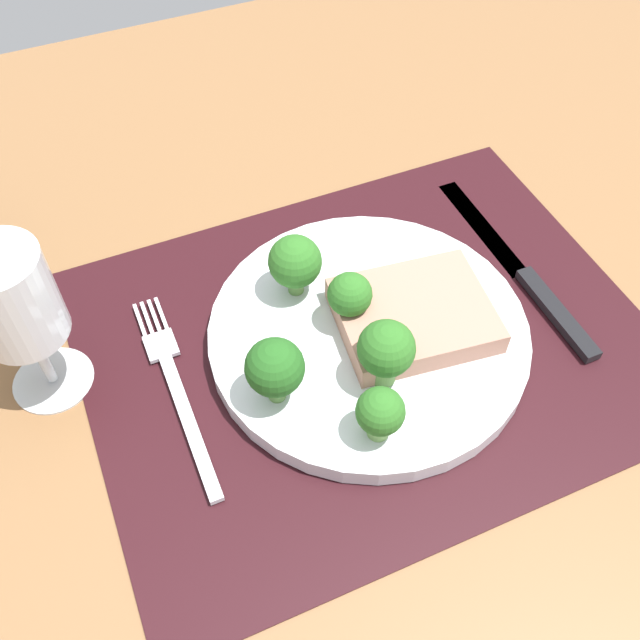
{
  "coord_description": "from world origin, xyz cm",
  "views": [
    {
      "loc": [
        -17.14,
        -30.09,
        46.11
      ],
      "look_at": [
        -3.21,
        2.21,
        1.9
      ],
      "focal_mm": 40.15,
      "sensor_mm": 36.0,
      "label": 1
    }
  ],
  "objects_px": {
    "fork": "(177,388)",
    "knife": "(526,277)",
    "wine_glass": "(15,306)",
    "steak": "(414,315)",
    "plate": "(368,334)"
  },
  "relations": [
    {
      "from": "knife",
      "to": "wine_glass",
      "type": "distance_m",
      "value": 0.4
    },
    {
      "from": "plate",
      "to": "steak",
      "type": "height_order",
      "value": "steak"
    },
    {
      "from": "fork",
      "to": "knife",
      "type": "height_order",
      "value": "knife"
    },
    {
      "from": "steak",
      "to": "fork",
      "type": "bearing_deg",
      "value": 172.73
    },
    {
      "from": "steak",
      "to": "fork",
      "type": "xyz_separation_m",
      "value": [
        -0.19,
        0.02,
        -0.02
      ]
    },
    {
      "from": "steak",
      "to": "plate",
      "type": "bearing_deg",
      "value": 163.84
    },
    {
      "from": "plate",
      "to": "steak",
      "type": "distance_m",
      "value": 0.04
    },
    {
      "from": "plate",
      "to": "fork",
      "type": "xyz_separation_m",
      "value": [
        -0.15,
        0.01,
        -0.01
      ]
    },
    {
      "from": "fork",
      "to": "plate",
      "type": "bearing_deg",
      "value": -3.8
    },
    {
      "from": "steak",
      "to": "knife",
      "type": "xyz_separation_m",
      "value": [
        0.12,
        0.02,
        -0.02
      ]
    },
    {
      "from": "plate",
      "to": "fork",
      "type": "bearing_deg",
      "value": 174.73
    },
    {
      "from": "plate",
      "to": "wine_glass",
      "type": "distance_m",
      "value": 0.26
    },
    {
      "from": "fork",
      "to": "wine_glass",
      "type": "bearing_deg",
      "value": 152.11
    },
    {
      "from": "plate",
      "to": "wine_glass",
      "type": "height_order",
      "value": "wine_glass"
    },
    {
      "from": "knife",
      "to": "wine_glass",
      "type": "bearing_deg",
      "value": 168.44
    }
  ]
}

